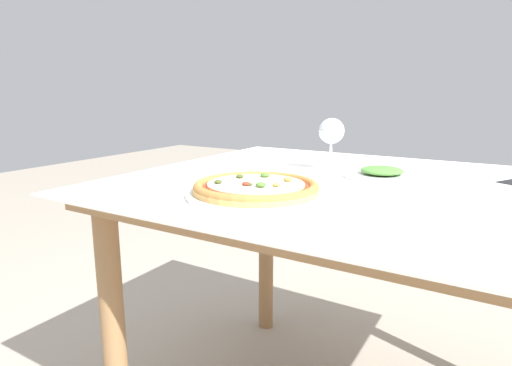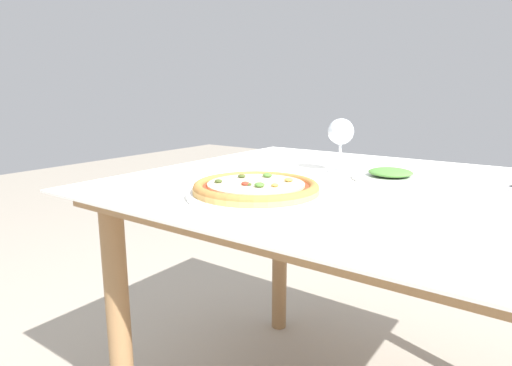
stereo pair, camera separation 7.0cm
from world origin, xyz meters
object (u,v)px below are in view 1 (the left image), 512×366
Objects in this scene: fork at (198,175)px; wine_glass_far_left at (331,133)px; dining_table at (361,218)px; side_plate at (382,174)px; pizza_plate at (256,189)px.

wine_glass_far_left is at bearing 43.07° from fork.
side_plate is at bearing 78.80° from dining_table.
pizza_plate is 1.81× the size of fork.
side_plate is (0.02, 0.10, 0.10)m from dining_table.
dining_table is at bearing 57.30° from pizza_plate.
pizza_plate is 0.29m from fork.
dining_table is 8.00× the size of wine_glass_far_left.
wine_glass_far_left reaches higher than dining_table.
pizza_plate is at bearing -117.31° from side_plate.
side_plate is (0.44, 0.23, 0.01)m from fork.
dining_table is at bearing 17.23° from fork.
side_plate is at bearing -11.72° from wine_glass_far_left.
dining_table is 7.21× the size of fork.
fork is 1.11× the size of wine_glass_far_left.
pizza_plate reaches higher than side_plate.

